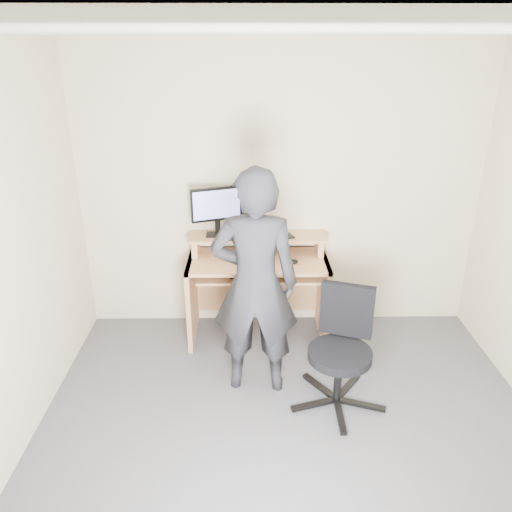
{
  "coord_description": "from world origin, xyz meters",
  "views": [
    {
      "loc": [
        -0.27,
        -2.45,
        2.45
      ],
      "look_at": [
        -0.22,
        1.05,
        0.95
      ],
      "focal_mm": 35.0,
      "sensor_mm": 36.0,
      "label": 1
    }
  ],
  "objects_px": {
    "monitor": "(217,207)",
    "office_chair": "(342,344)",
    "desk": "(258,276)",
    "person": "(255,284)"
  },
  "relations": [
    {
      "from": "monitor",
      "to": "office_chair",
      "type": "distance_m",
      "value": 1.56
    },
    {
      "from": "desk",
      "to": "office_chair",
      "type": "relative_size",
      "value": 1.39
    },
    {
      "from": "desk",
      "to": "office_chair",
      "type": "bearing_deg",
      "value": -58.98
    },
    {
      "from": "desk",
      "to": "office_chair",
      "type": "xyz_separation_m",
      "value": [
        0.58,
        -0.97,
        -0.08
      ]
    },
    {
      "from": "monitor",
      "to": "person",
      "type": "xyz_separation_m",
      "value": [
        0.31,
        -0.86,
        -0.31
      ]
    },
    {
      "from": "desk",
      "to": "monitor",
      "type": "relative_size",
      "value": 2.74
    },
    {
      "from": "desk",
      "to": "person",
      "type": "bearing_deg",
      "value": -92.52
    },
    {
      "from": "person",
      "to": "office_chair",
      "type": "bearing_deg",
      "value": 166.6
    },
    {
      "from": "monitor",
      "to": "person",
      "type": "distance_m",
      "value": 0.96
    },
    {
      "from": "desk",
      "to": "person",
      "type": "xyz_separation_m",
      "value": [
        -0.03,
        -0.79,
        0.32
      ]
    }
  ]
}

